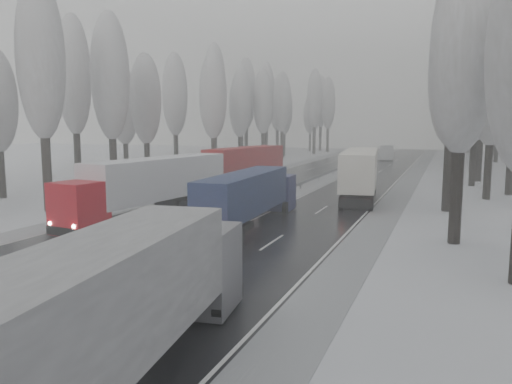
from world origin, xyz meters
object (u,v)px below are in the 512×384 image
Objects in this scene: truck_blue_box at (251,195)px; truck_red_white at (150,183)px; truck_grey_tarp at (98,317)px; truck_cream_box at (361,170)px; truck_red_red at (241,164)px; box_truck_distant at (387,152)px.

truck_blue_box is 8.12m from truck_red_white.
truck_blue_box is at bearing 95.12° from truck_grey_tarp.
truck_cream_box is 1.04× the size of truck_red_red.
truck_red_red is at bearing 99.84° from truck_red_white.
truck_red_white is (-12.88, 21.94, 0.13)m from truck_grey_tarp.
truck_cream_box is (4.58, 15.83, 0.45)m from truck_blue_box.
truck_cream_box reaches higher than truck_blue_box.
truck_blue_box is at bearing -96.01° from box_truck_distant.
box_truck_distant is (0.82, 69.15, -0.68)m from truck_blue_box.
truck_red_white is at bearing -136.54° from truck_cream_box.
truck_blue_box is 21.96m from truck_red_red.
truck_cream_box reaches higher than truck_red_red.
truck_cream_box is at bearing -91.31° from box_truck_distant.
box_truck_distant is 0.47× the size of truck_red_white.
truck_grey_tarp is 25.44m from truck_red_white.
truck_red_red is at bearing 101.14° from truck_grey_tarp.
truck_grey_tarp is 37.22m from truck_cream_box.
truck_red_red is (-1.06, 19.41, -0.02)m from truck_red_white.
truck_blue_box is 0.86× the size of truck_red_red.
truck_red_red is (-9.15, 19.96, 0.34)m from truck_blue_box.
truck_cream_box reaches higher than truck_grey_tarp.
truck_red_white is at bearing 173.53° from truck_blue_box.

